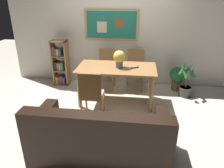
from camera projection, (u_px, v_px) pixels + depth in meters
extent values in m
plane|color=beige|center=(109.00, 110.00, 4.12)|extent=(12.00, 12.00, 0.00)
cube|color=silver|center=(118.00, 30.00, 4.94)|extent=(5.20, 0.10, 2.60)
cube|color=tan|center=(111.00, 25.00, 4.85)|extent=(1.24, 0.02, 0.71)
cube|color=#1E7260|center=(111.00, 25.00, 4.84)|extent=(1.14, 0.01, 0.61)
cube|color=beige|center=(102.00, 27.00, 4.88)|extent=(0.22, 0.00, 0.25)
cube|color=brown|center=(119.00, 24.00, 4.79)|extent=(0.19, 0.00, 0.20)
cube|color=#9E7042|center=(117.00, 68.00, 4.15)|extent=(1.54, 0.83, 0.04)
cylinder|color=#9E7042|center=(79.00, 91.00, 4.08)|extent=(0.07, 0.07, 0.71)
cylinder|color=#9E7042|center=(151.00, 95.00, 3.92)|extent=(0.07, 0.07, 0.71)
cylinder|color=#9E7042|center=(87.00, 78.00, 4.69)|extent=(0.07, 0.07, 0.71)
cylinder|color=#9E7042|center=(150.00, 81.00, 4.52)|extent=(0.07, 0.07, 0.71)
cube|color=#9E7042|center=(135.00, 72.00, 4.83)|extent=(0.40, 0.40, 0.03)
cube|color=beige|center=(135.00, 70.00, 4.82)|extent=(0.36, 0.36, 0.03)
cylinder|color=#9E7042|center=(142.00, 78.00, 5.05)|extent=(0.04, 0.04, 0.42)
cylinder|color=#9E7042|center=(128.00, 78.00, 5.09)|extent=(0.04, 0.04, 0.42)
cylinder|color=#9E7042|center=(142.00, 84.00, 4.74)|extent=(0.04, 0.04, 0.42)
cylinder|color=#9E7042|center=(127.00, 83.00, 4.78)|extent=(0.04, 0.04, 0.42)
cube|color=#9E7042|center=(136.00, 59.00, 4.89)|extent=(0.38, 0.04, 0.46)
cube|color=#9E7042|center=(136.00, 51.00, 4.82)|extent=(0.38, 0.05, 0.06)
cube|color=#9E7042|center=(106.00, 71.00, 4.89)|extent=(0.40, 0.40, 0.03)
cube|color=beige|center=(106.00, 70.00, 4.87)|extent=(0.36, 0.36, 0.03)
cylinder|color=#9E7042|center=(114.00, 77.00, 5.11)|extent=(0.04, 0.04, 0.42)
cylinder|color=#9E7042|center=(100.00, 77.00, 5.15)|extent=(0.04, 0.04, 0.42)
cylinder|color=#9E7042|center=(112.00, 83.00, 4.80)|extent=(0.04, 0.04, 0.42)
cylinder|color=#9E7042|center=(98.00, 82.00, 4.84)|extent=(0.04, 0.04, 0.42)
cube|color=#9E7042|center=(107.00, 58.00, 4.95)|extent=(0.38, 0.04, 0.46)
cube|color=#9E7042|center=(107.00, 50.00, 4.87)|extent=(0.38, 0.05, 0.06)
cube|color=#9E7042|center=(93.00, 95.00, 3.72)|extent=(0.40, 0.40, 0.03)
cube|color=beige|center=(93.00, 94.00, 3.71)|extent=(0.36, 0.36, 0.03)
cylinder|color=#9E7042|center=(82.00, 111.00, 3.67)|extent=(0.04, 0.04, 0.42)
cylinder|color=#9E7042|center=(101.00, 112.00, 3.63)|extent=(0.04, 0.04, 0.42)
cylinder|color=#9E7042|center=(86.00, 101.00, 3.98)|extent=(0.04, 0.04, 0.42)
cylinder|color=#9E7042|center=(104.00, 102.00, 3.94)|extent=(0.04, 0.04, 0.42)
cube|color=#9E7042|center=(90.00, 87.00, 3.46)|extent=(0.38, 0.04, 0.46)
cube|color=#9E7042|center=(89.00, 75.00, 3.38)|extent=(0.38, 0.05, 0.06)
cube|color=black|center=(101.00, 143.00, 2.91)|extent=(1.80, 0.84, 0.40)
cube|color=black|center=(96.00, 131.00, 2.45)|extent=(1.80, 0.20, 0.44)
cube|color=black|center=(42.00, 119.00, 2.88)|extent=(0.18, 0.80, 0.22)
cube|color=black|center=(163.00, 128.00, 2.69)|extent=(0.18, 0.80, 0.22)
cube|color=#8C6B4C|center=(63.00, 126.00, 2.65)|extent=(0.32, 0.16, 0.33)
cube|color=#8C6B4C|center=(98.00, 129.00, 2.60)|extent=(0.32, 0.16, 0.33)
cube|color=#8C6B4C|center=(135.00, 131.00, 2.55)|extent=(0.32, 0.16, 0.33)
cube|color=#9E7042|center=(54.00, 63.00, 5.11)|extent=(0.03, 0.28, 1.08)
cube|color=#9E7042|center=(67.00, 63.00, 5.07)|extent=(0.03, 0.28, 1.08)
cube|color=#9E7042|center=(63.00, 83.00, 5.30)|extent=(0.36, 0.28, 0.03)
cube|color=#9E7042|center=(58.00, 41.00, 4.88)|extent=(0.36, 0.28, 0.03)
cube|color=#9E7042|center=(61.00, 70.00, 5.16)|extent=(0.30, 0.28, 0.02)
cube|color=#9E7042|center=(60.00, 56.00, 5.02)|extent=(0.30, 0.28, 0.02)
cube|color=gold|center=(58.00, 79.00, 5.27)|extent=(0.06, 0.22, 0.17)
cube|color=#B2332D|center=(60.00, 79.00, 5.27)|extent=(0.05, 0.22, 0.17)
cube|color=#2D4C8C|center=(63.00, 79.00, 5.25)|extent=(0.05, 0.22, 0.19)
cube|color=#7F3F72|center=(65.00, 79.00, 5.25)|extent=(0.05, 0.22, 0.17)
cube|color=black|center=(57.00, 65.00, 5.13)|extent=(0.06, 0.22, 0.21)
cube|color=#7F3F72|center=(59.00, 66.00, 5.12)|extent=(0.04, 0.22, 0.19)
cube|color=gold|center=(61.00, 66.00, 5.12)|extent=(0.04, 0.22, 0.18)
cube|color=#337247|center=(63.00, 66.00, 5.11)|extent=(0.06, 0.22, 0.20)
cube|color=#595960|center=(54.00, 51.00, 4.99)|extent=(0.04, 0.22, 0.21)
cube|color=#7F3F72|center=(56.00, 52.00, 4.99)|extent=(0.04, 0.22, 0.17)
cube|color=gold|center=(59.00, 52.00, 4.98)|extent=(0.06, 0.22, 0.16)
cube|color=#2D4C8C|center=(61.00, 52.00, 4.97)|extent=(0.05, 0.22, 0.17)
cylinder|color=brown|center=(176.00, 85.00, 4.92)|extent=(0.22, 0.22, 0.23)
cylinder|color=#332319|center=(177.00, 81.00, 4.88)|extent=(0.20, 0.20, 0.02)
sphere|color=#235B2D|center=(178.00, 75.00, 4.82)|extent=(0.36, 0.36, 0.36)
cylinder|color=#235B2D|center=(179.00, 86.00, 4.79)|extent=(0.03, 0.03, 0.23)
cylinder|color=#235B2D|center=(181.00, 83.00, 4.97)|extent=(0.03, 0.03, 0.26)
cylinder|color=#4C4742|center=(185.00, 91.00, 4.64)|extent=(0.26, 0.26, 0.21)
cylinder|color=#332319|center=(185.00, 88.00, 4.60)|extent=(0.23, 0.23, 0.02)
cylinder|color=brown|center=(186.00, 81.00, 4.54)|extent=(0.04, 0.04, 0.28)
cone|color=#235B2D|center=(193.00, 71.00, 4.42)|extent=(0.11, 0.23, 0.24)
cone|color=#235B2D|center=(189.00, 68.00, 4.51)|extent=(0.24, 0.15, 0.29)
cone|color=#235B2D|center=(183.00, 68.00, 4.51)|extent=(0.22, 0.25, 0.29)
cone|color=#235B2D|center=(183.00, 71.00, 4.38)|extent=(0.23, 0.28, 0.28)
cone|color=#235B2D|center=(190.00, 71.00, 4.33)|extent=(0.26, 0.13, 0.31)
cylinder|color=slate|center=(119.00, 64.00, 4.10)|extent=(0.14, 0.14, 0.13)
sphere|color=#EACC4C|center=(119.00, 57.00, 4.04)|extent=(0.23, 0.23, 0.23)
sphere|color=silver|center=(117.00, 55.00, 4.12)|extent=(0.08, 0.08, 0.08)
sphere|color=silver|center=(122.00, 58.00, 3.97)|extent=(0.05, 0.05, 0.05)
sphere|color=#D86633|center=(124.00, 57.00, 4.06)|extent=(0.07, 0.07, 0.07)
cube|color=black|center=(135.00, 67.00, 4.09)|extent=(0.16, 0.12, 0.02)
cube|color=gray|center=(135.00, 67.00, 4.09)|extent=(0.10, 0.08, 0.00)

